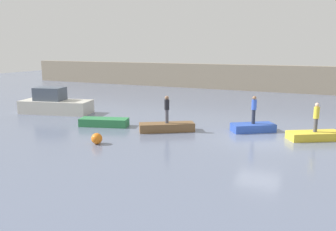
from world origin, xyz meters
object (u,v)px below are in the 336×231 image
at_px(rowboat_blue, 253,128).
at_px(mooring_buoy, 97,139).
at_px(rowboat_green, 104,122).
at_px(person_blue_shirt, 254,108).
at_px(rowboat_yellow, 315,136).
at_px(rowboat_brown, 167,127).
at_px(motorboat, 55,104).
at_px(person_yellow_shirt, 316,116).
at_px(person_dark_shirt, 167,108).

height_order(rowboat_blue, mooring_buoy, mooring_buoy).
xyz_separation_m(rowboat_green, mooring_buoy, (2.27, -3.90, 0.04)).
height_order(rowboat_green, person_blue_shirt, person_blue_shirt).
relative_size(rowboat_yellow, person_blue_shirt, 1.73).
bearing_deg(rowboat_blue, rowboat_brown, 169.97).
xyz_separation_m(rowboat_green, person_blue_shirt, (9.67, 2.78, 1.25)).
xyz_separation_m(motorboat, person_blue_shirt, (16.17, 0.53, 0.75)).
xyz_separation_m(rowboat_brown, person_yellow_shirt, (8.79, 1.83, 1.16)).
height_order(motorboat, rowboat_green, motorboat).
bearing_deg(mooring_buoy, person_yellow_shirt, 29.18).
bearing_deg(rowboat_brown, rowboat_blue, -8.53).
xyz_separation_m(motorboat, person_yellow_shirt, (19.87, 0.05, 0.66)).
relative_size(rowboat_brown, mooring_buoy, 5.67).
height_order(rowboat_yellow, person_yellow_shirt, person_yellow_shirt).
height_order(rowboat_green, mooring_buoy, mooring_buoy).
height_order(motorboat, person_yellow_shirt, person_yellow_shirt).
bearing_deg(person_dark_shirt, rowboat_blue, 24.42).
distance_m(rowboat_blue, person_dark_shirt, 5.73).
bearing_deg(person_yellow_shirt, person_dark_shirt, -168.25).
bearing_deg(rowboat_green, rowboat_brown, -11.05).
xyz_separation_m(person_blue_shirt, person_dark_shirt, (-5.08, -2.31, 0.02)).
bearing_deg(rowboat_brown, person_blue_shirt, -8.53).
distance_m(motorboat, person_yellow_shirt, 19.88).
bearing_deg(rowboat_green, person_blue_shirt, -0.87).
xyz_separation_m(rowboat_brown, rowboat_yellow, (8.79, 1.83, -0.04)).
relative_size(rowboat_brown, person_blue_shirt, 1.96).
bearing_deg(motorboat, rowboat_brown, -9.14).
relative_size(rowboat_green, mooring_buoy, 5.31).
height_order(rowboat_brown, person_blue_shirt, person_blue_shirt).
relative_size(rowboat_green, rowboat_brown, 0.94).
distance_m(rowboat_yellow, mooring_buoy, 12.71).
bearing_deg(rowboat_yellow, person_blue_shirt, 141.30).
bearing_deg(person_yellow_shirt, rowboat_brown, -168.25).
xyz_separation_m(motorboat, person_dark_shirt, (11.08, -1.78, 0.77)).
xyz_separation_m(motorboat, rowboat_brown, (11.08, -1.78, -0.50)).
bearing_deg(mooring_buoy, rowboat_green, 120.25).
bearing_deg(person_blue_shirt, rowboat_brown, -155.58).
distance_m(rowboat_brown, rowboat_yellow, 8.97).
bearing_deg(rowboat_yellow, rowboat_blue, 141.30).
bearing_deg(rowboat_brown, person_dark_shirt, 0.00).
bearing_deg(mooring_buoy, person_dark_shirt, 62.13).
xyz_separation_m(motorboat, mooring_buoy, (8.77, -6.15, -0.46)).
height_order(rowboat_blue, person_blue_shirt, person_blue_shirt).
height_order(rowboat_blue, person_yellow_shirt, person_yellow_shirt).
bearing_deg(person_blue_shirt, mooring_buoy, -137.92).
bearing_deg(person_blue_shirt, person_yellow_shirt, -7.40).
bearing_deg(rowboat_green, rowboat_yellow, -7.16).
relative_size(rowboat_green, person_dark_shirt, 1.87).
distance_m(rowboat_brown, person_blue_shirt, 5.72).
distance_m(motorboat, rowboat_blue, 16.18).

